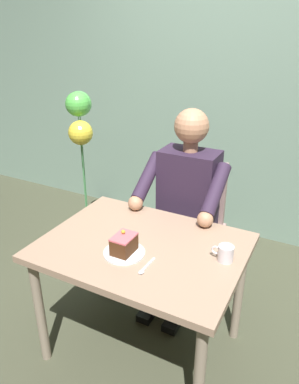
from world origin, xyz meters
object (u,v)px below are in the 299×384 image
Objects in this scene: seated_person at (183,207)px; chair at (192,220)px; cake_slice at (124,244)px; dining_table at (143,258)px; coffee_cup at (225,253)px; dessert_spoon at (145,268)px; balloon_display at (81,132)px.

chair is at bearing -90.00° from seated_person.
chair is at bearing -92.69° from cake_slice.
chair is 0.71× the size of seated_person.
dining_table is 0.44m from coffee_cup.
seated_person is 11.87× the size of coffee_cup.
cake_slice reaches higher than dessert_spoon.
dessert_spoon is at bearing 37.64° from coffee_cup.
seated_person is 0.64m from coffee_cup.
coffee_cup is (-0.41, 0.65, 0.25)m from chair.
seated_person is (-0.00, 0.17, 0.17)m from chair.
balloon_display is at bearing -39.20° from dining_table.
cake_slice is (0.04, 0.83, 0.26)m from chair.
dining_table is at bearing 140.80° from balloon_display.
balloon_display reaches higher than coffee_cup.
balloon_display is at bearing -41.92° from dessert_spoon.
cake_slice is at bearing 71.17° from dining_table.
balloon_display is at bearing -27.84° from coffee_cup.
balloon_display is (1.07, -0.96, 0.27)m from dessert_spoon.
chair is at bearing -57.72° from coffee_cup.
seated_person and balloon_display have the same top height.
dining_table is at bearing 90.00° from seated_person.
dessert_spoon reaches higher than dining_table.
balloon_display reaches higher than chair.
seated_person reaches higher than dessert_spoon.
chair is 0.71× the size of balloon_display.
cake_slice is at bearing 87.31° from chair.
dining_table is 8.11× the size of cake_slice.
chair reaches higher than coffee_cup.
dessert_spoon is at bearing 98.63° from seated_person.
coffee_cup is at bearing 152.16° from balloon_display.
balloon_display is (0.96, -0.24, 0.31)m from seated_person.
dessert_spoon is 0.11× the size of balloon_display.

